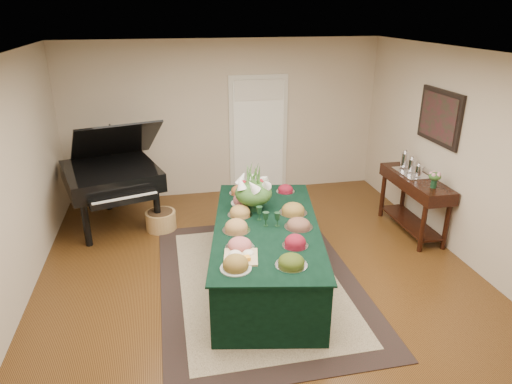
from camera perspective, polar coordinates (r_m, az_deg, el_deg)
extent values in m
plane|color=#321B0B|center=(5.85, 0.61, -10.67)|extent=(6.00, 6.00, 0.00)
cube|color=black|center=(5.77, 0.41, -11.14)|extent=(2.40, 3.36, 0.01)
cube|color=beige|center=(5.76, 0.41, -11.08)|extent=(1.92, 2.88, 0.01)
cube|color=silver|center=(8.23, 0.29, 7.21)|extent=(1.05, 0.04, 2.10)
cube|color=white|center=(8.23, 0.32, 6.84)|extent=(0.90, 0.06, 2.00)
cube|color=black|center=(5.63, 1.29, -7.64)|extent=(1.64, 2.73, 0.75)
cube|color=black|center=(5.45, 1.32, -4.17)|extent=(1.71, 2.80, 0.02)
cylinder|color=white|center=(5.39, 5.33, -4.38)|extent=(0.34, 0.34, 0.01)
ellipsoid|color=brown|center=(5.37, 5.35, -3.96)|extent=(0.28, 0.28, 0.08)
cylinder|color=white|center=(6.39, 3.70, 0.05)|extent=(0.26, 0.26, 0.01)
ellipsoid|color=maroon|center=(6.38, 3.71, 0.40)|extent=(0.21, 0.21, 0.07)
cylinder|color=white|center=(4.99, 4.91, -6.70)|extent=(0.28, 0.28, 0.01)
ellipsoid|color=maroon|center=(4.96, 4.93, -6.17)|extent=(0.23, 0.23, 0.09)
cylinder|color=white|center=(6.34, 0.82, -0.09)|extent=(0.26, 0.26, 0.01)
ellipsoid|color=#AB5F32|center=(6.32, 0.82, 0.33)|extent=(0.22, 0.22, 0.09)
cylinder|color=white|center=(5.75, 4.65, -2.60)|extent=(0.35, 0.35, 0.01)
ellipsoid|color=olive|center=(5.73, 4.67, -2.13)|extent=(0.29, 0.29, 0.09)
cylinder|color=white|center=(6.33, -2.07, -0.14)|extent=(0.29, 0.29, 0.01)
ellipsoid|color=#AB5F32|center=(6.32, -2.07, 0.25)|extent=(0.23, 0.23, 0.08)
cylinder|color=white|center=(5.30, -2.48, -4.81)|extent=(0.33, 0.33, 0.01)
ellipsoid|color=#B38047|center=(5.27, -2.49, -4.28)|extent=(0.27, 0.27, 0.10)
cylinder|color=white|center=(4.64, 4.43, -9.09)|extent=(0.33, 0.33, 0.01)
ellipsoid|color=#3C4E14|center=(4.61, 4.44, -8.60)|extent=(0.27, 0.27, 0.08)
cylinder|color=white|center=(4.94, -2.04, -6.95)|extent=(0.32, 0.32, 0.01)
ellipsoid|color=#CB6665|center=(4.91, -2.05, -6.49)|extent=(0.26, 0.26, 0.08)
cylinder|color=white|center=(5.68, -2.00, -2.87)|extent=(0.31, 0.31, 0.01)
ellipsoid|color=#BD8844|center=(5.65, -2.01, -2.41)|extent=(0.25, 0.25, 0.09)
cylinder|color=#A5AEA5|center=(4.57, -2.54, -9.50)|extent=(0.32, 0.32, 0.01)
ellipsoid|color=olive|center=(4.54, -2.55, -8.88)|extent=(0.26, 0.26, 0.10)
cylinder|color=#A5AEA5|center=(6.01, -1.67, -1.39)|extent=(0.31, 0.31, 0.01)
ellipsoid|color=#CB6665|center=(5.99, -1.68, -0.88)|extent=(0.25, 0.25, 0.10)
cube|color=tan|center=(4.75, -1.91, -8.13)|extent=(0.41, 0.41, 0.02)
ellipsoid|color=#EFE5C9|center=(4.76, -2.64, -7.39)|extent=(0.14, 0.14, 0.08)
ellipsoid|color=#EFE5C9|center=(4.78, -0.94, -7.32)|extent=(0.12, 0.12, 0.07)
cube|color=#FEA328|center=(4.66, -1.32, -8.25)|extent=(0.10, 0.08, 0.05)
cylinder|color=#14321D|center=(5.80, -0.32, -1.35)|extent=(0.18, 0.18, 0.18)
ellipsoid|color=#335F26|center=(5.75, -0.32, -0.14)|extent=(0.47, 0.47, 0.31)
cylinder|color=black|center=(6.86, -20.44, -3.85)|extent=(0.10, 0.10, 0.65)
cylinder|color=black|center=(7.03, -12.23, -2.27)|extent=(0.10, 0.10, 0.65)
cylinder|color=black|center=(7.99, -18.16, 0.12)|extent=(0.10, 0.10, 0.65)
cube|color=black|center=(7.27, -17.66, 1.95)|extent=(1.65, 1.71, 0.28)
cube|color=black|center=(6.57, -16.17, -0.86)|extent=(0.96, 0.47, 0.10)
cube|color=black|center=(7.29, -17.19, 6.12)|extent=(1.49, 1.33, 0.72)
cylinder|color=#A17640|center=(7.12, -11.80, -3.51)|extent=(0.46, 0.46, 0.29)
cylinder|color=black|center=(6.67, 20.10, -4.35)|extent=(0.07, 0.07, 0.70)
cylinder|color=black|center=(6.86, 22.67, -4.00)|extent=(0.07, 0.07, 0.70)
cylinder|color=black|center=(7.61, 15.55, -0.48)|extent=(0.07, 0.07, 0.70)
cylinder|color=black|center=(7.78, 17.91, -0.27)|extent=(0.07, 0.07, 0.70)
cube|color=black|center=(7.06, 19.35, 1.09)|extent=(0.45, 1.42, 0.18)
cube|color=black|center=(7.30, 18.73, -3.57)|extent=(0.38, 1.25, 0.03)
cube|color=white|center=(7.15, 18.81, 2.28)|extent=(0.34, 0.58, 0.02)
cylinder|color=#14321D|center=(6.67, 21.34, 1.01)|extent=(0.08, 0.08, 0.12)
ellipsoid|color=pink|center=(6.63, 21.47, 1.92)|extent=(0.19, 0.19, 0.12)
cube|color=black|center=(6.91, 21.99, 8.70)|extent=(0.04, 0.95, 0.75)
cube|color=#4B1421|center=(6.90, 21.81, 8.70)|extent=(0.01, 0.82, 0.62)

